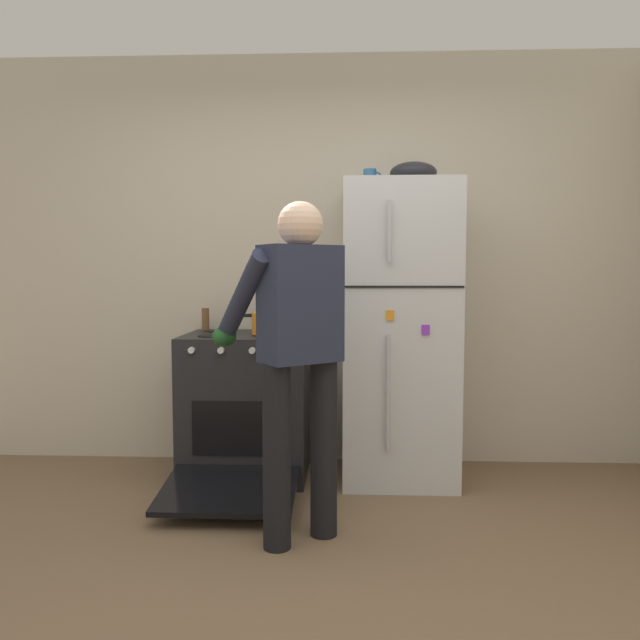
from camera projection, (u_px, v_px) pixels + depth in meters
name	position (u px, v px, depth m)	size (l,w,h in m)	color
ground	(296.00, 609.00, 2.36)	(8.00, 8.00, 0.00)	brown
kitchen_wall_back	(319.00, 261.00, 4.20)	(6.00, 0.10, 2.70)	beige
refrigerator	(398.00, 332.00, 3.83)	(0.68, 0.72, 1.81)	silver
stove_range	(246.00, 407.00, 3.89)	(0.76, 1.21, 0.90)	black
person_cook	(296.00, 341.00, 2.92)	(0.67, 0.72, 1.60)	black
red_pot	(270.00, 323.00, 3.81)	(0.33, 0.23, 0.13)	orange
coffee_mug	(370.00, 177.00, 3.81)	(0.11, 0.08, 0.10)	#2D6093
pepper_mill	(205.00, 319.00, 4.08)	(0.05, 0.05, 0.14)	brown
mixing_bowl	(413.00, 173.00, 3.75)	(0.28, 0.28, 0.13)	black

